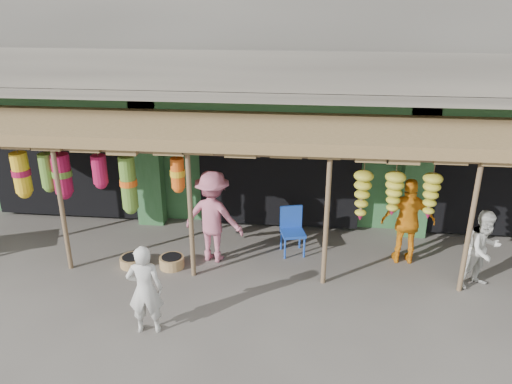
# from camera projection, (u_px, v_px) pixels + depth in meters

# --- Properties ---
(ground) EXTENTS (80.00, 80.00, 0.00)m
(ground) POSITION_uv_depth(u_px,v_px,m) (271.00, 274.00, 9.76)
(ground) COLOR #514C47
(ground) RESTS_ON ground
(building) EXTENTS (16.40, 6.80, 7.00)m
(building) POSITION_uv_depth(u_px,v_px,m) (288.00, 64.00, 12.99)
(building) COLOR gray
(building) RESTS_ON ground
(awning) EXTENTS (14.00, 2.70, 2.79)m
(awning) POSITION_uv_depth(u_px,v_px,m) (269.00, 135.00, 9.55)
(awning) COLOR brown
(awning) RESTS_ON ground
(blue_chair) EXTENTS (0.58, 0.59, 0.99)m
(blue_chair) POSITION_uv_depth(u_px,v_px,m) (292.00, 228.00, 10.41)
(blue_chair) COLOR #1B46B5
(blue_chair) RESTS_ON ground
(basket_mid) EXTENTS (0.56, 0.56, 0.19)m
(basket_mid) POSITION_uv_depth(u_px,v_px,m) (133.00, 261.00, 10.02)
(basket_mid) COLOR olive
(basket_mid) RESTS_ON ground
(basket_right) EXTENTS (0.63, 0.63, 0.22)m
(basket_right) POSITION_uv_depth(u_px,v_px,m) (172.00, 262.00, 9.96)
(basket_right) COLOR olive
(basket_right) RESTS_ON ground
(person_front) EXTENTS (0.61, 0.45, 1.54)m
(person_front) POSITION_uv_depth(u_px,v_px,m) (145.00, 290.00, 7.85)
(person_front) COLOR beige
(person_front) RESTS_ON ground
(person_right) EXTENTS (0.91, 0.84, 1.51)m
(person_right) POSITION_uv_depth(u_px,v_px,m) (483.00, 250.00, 9.10)
(person_right) COLOR silver
(person_right) RESTS_ON ground
(person_vendor) EXTENTS (1.06, 0.46, 1.79)m
(person_vendor) POSITION_uv_depth(u_px,v_px,m) (408.00, 222.00, 9.88)
(person_vendor) COLOR orange
(person_vendor) RESTS_ON ground
(person_shopper) EXTENTS (1.36, 0.95, 1.91)m
(person_shopper) POSITION_uv_depth(u_px,v_px,m) (213.00, 217.00, 9.96)
(person_shopper) COLOR #C2677E
(person_shopper) RESTS_ON ground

